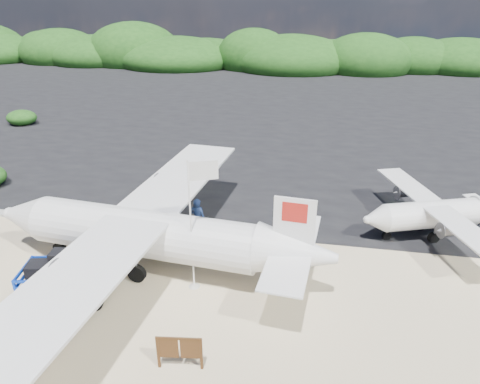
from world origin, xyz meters
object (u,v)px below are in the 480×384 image
Objects in this scene: flagpole at (194,286)px; signboard at (181,367)px; aircraft_small at (142,95)px; crew_b at (161,217)px; baggage_cart at (69,298)px; crew_a at (198,219)px; crew_c at (189,236)px.

signboard is (0.66, -3.86, 0.00)m from flagpole.
flagpole is 35.13m from aircraft_small.
crew_b is at bearing 106.20° from signboard.
signboard is 38.92m from aircraft_small.
signboard is at bearing -35.88° from baggage_cart.
flagpole is (4.34, 1.48, 0.00)m from baggage_cart.
crew_a reaches higher than crew_c.
flagpole reaches higher than signboard.
crew_b is 0.23× the size of aircraft_small.
crew_c is at bearing 93.33° from crew_a.
aircraft_small is at bearing 115.12° from flagpole.
aircraft_small is (-15.58, 35.66, 0.00)m from signboard.
flagpole reaches higher than baggage_cart.
flagpole is at bearing 104.94° from crew_b.
aircraft_small is (-14.12, 28.28, -0.98)m from crew_a.
crew_b is (-1.79, 0.15, -0.18)m from crew_a.
crew_a is at bearing 97.44° from aircraft_small.
flagpole is 3.22× the size of crew_b.
crew_b is at bearing 60.73° from baggage_cart.
crew_b reaches higher than signboard.
crew_c is at bearing 96.61° from signboard.
crew_b is at bearing 94.56° from aircraft_small.
flagpole reaches higher than crew_c.
flagpole is at bearing 8.35° from baggage_cart.
signboard is 0.89× the size of crew_c.
crew_a is 31.63m from aircraft_small.
baggage_cart is 1.62× the size of crew_a.
crew_c is at bearing 110.21° from flagpole.
crew_b reaches higher than aircraft_small.
signboard is at bearing 106.47° from crew_a.
baggage_cart is 4.58m from flagpole.
crew_a is (-1.46, 7.38, 0.98)m from signboard.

